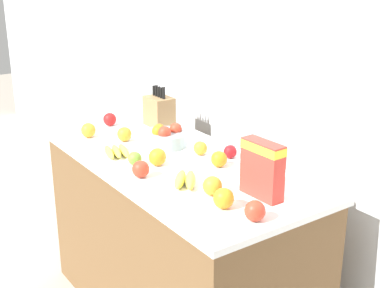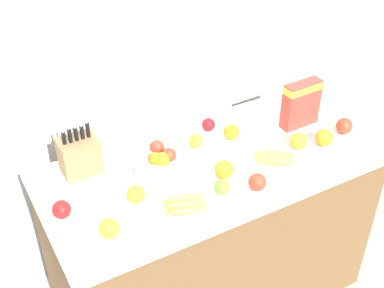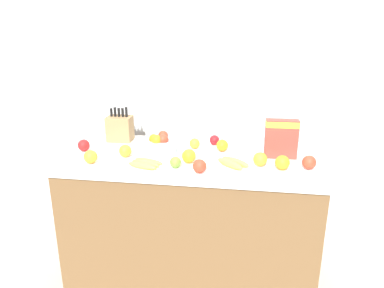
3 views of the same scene
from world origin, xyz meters
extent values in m
plane|color=#B2A899|center=(0.00, 0.00, 0.00)|extent=(14.00, 14.00, 0.00)
cube|color=silver|center=(0.00, 0.58, 1.30)|extent=(9.00, 0.06, 2.60)
cube|color=brown|center=(0.00, 0.00, 0.44)|extent=(1.56, 0.71, 0.89)
cube|color=white|center=(0.00, 0.00, 0.90)|extent=(1.59, 0.74, 0.03)
cube|color=#937047|center=(-0.54, 0.24, 1.00)|extent=(0.17, 0.13, 0.17)
cylinder|color=black|center=(-0.60, 0.24, 1.12)|extent=(0.02, 0.02, 0.06)
cube|color=silver|center=(-0.60, 0.24, 1.17)|extent=(0.01, 0.00, 0.04)
cylinder|color=black|center=(-0.57, 0.24, 1.12)|extent=(0.02, 0.02, 0.07)
cube|color=silver|center=(-0.57, 0.24, 1.17)|extent=(0.01, 0.00, 0.04)
cylinder|color=black|center=(-0.54, 0.24, 1.12)|extent=(0.02, 0.02, 0.06)
cube|color=silver|center=(-0.54, 0.24, 1.17)|extent=(0.01, 0.00, 0.03)
cylinder|color=black|center=(-0.51, 0.24, 1.12)|extent=(0.02, 0.02, 0.06)
cube|color=silver|center=(-0.51, 0.24, 1.17)|extent=(0.01, 0.00, 0.04)
cylinder|color=black|center=(-0.49, 0.24, 1.13)|extent=(0.02, 0.02, 0.07)
cube|color=silver|center=(-0.49, 0.24, 1.18)|extent=(0.01, 0.00, 0.03)
cube|color=red|center=(0.55, 0.07, 1.04)|extent=(0.20, 0.07, 0.24)
cube|color=yellow|center=(0.55, 0.07, 1.13)|extent=(0.20, 0.08, 0.04)
cylinder|color=#99B2B7|center=(-0.22, 0.07, 0.95)|extent=(0.24, 0.24, 0.07)
sphere|color=red|center=(-0.19, 0.06, 1.00)|extent=(0.07, 0.07, 0.07)
sphere|color=red|center=(-0.21, 0.14, 1.00)|extent=(0.07, 0.07, 0.07)
sphere|color=orange|center=(-0.26, 0.06, 1.00)|extent=(0.06, 0.06, 0.06)
sphere|color=orange|center=(-0.23, 0.04, 1.00)|extent=(0.07, 0.07, 0.07)
ellipsoid|color=yellow|center=(0.28, -0.11, 0.94)|extent=(0.18, 0.15, 0.04)
ellipsoid|color=yellow|center=(0.25, -0.14, 0.94)|extent=(0.18, 0.16, 0.04)
ellipsoid|color=yellow|center=(-0.23, -0.16, 0.93)|extent=(0.19, 0.09, 0.04)
ellipsoid|color=yellow|center=(-0.24, -0.20, 0.93)|extent=(0.19, 0.09, 0.04)
ellipsoid|color=yellow|center=(-0.25, -0.23, 0.93)|extent=(0.19, 0.09, 0.04)
sphere|color=red|center=(0.70, -0.10, 0.96)|extent=(0.08, 0.08, 0.08)
sphere|color=#A31419|center=(0.12, 0.24, 0.95)|extent=(0.07, 0.07, 0.07)
sphere|color=red|center=(0.08, -0.24, 0.96)|extent=(0.08, 0.08, 0.08)
sphere|color=red|center=(-0.71, 0.00, 0.96)|extent=(0.08, 0.08, 0.08)
sphere|color=#6B9E33|center=(-0.06, -0.19, 0.95)|extent=(0.07, 0.07, 0.07)
sphere|color=orange|center=(-0.58, -0.20, 0.96)|extent=(0.08, 0.08, 0.08)
sphere|color=orange|center=(0.00, -0.10, 0.96)|extent=(0.09, 0.09, 0.09)
sphere|color=orange|center=(0.55, -0.13, 0.96)|extent=(0.08, 0.08, 0.08)
sphere|color=orange|center=(-0.41, -0.06, 0.96)|extent=(0.08, 0.08, 0.08)
sphere|color=orange|center=(0.00, 0.15, 0.95)|extent=(0.07, 0.07, 0.07)
sphere|color=orange|center=(0.19, 0.13, 0.96)|extent=(0.08, 0.08, 0.08)
sphere|color=orange|center=(0.42, -0.09, 0.96)|extent=(0.08, 0.08, 0.08)
camera|label=1|loc=(2.05, -1.34, 1.87)|focal=50.00mm
camera|label=2|loc=(-1.01, -1.64, 2.46)|focal=50.00mm
camera|label=3|loc=(0.32, -2.17, 1.76)|focal=35.00mm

